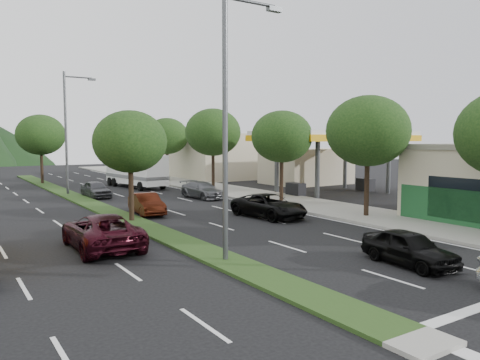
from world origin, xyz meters
TOP-DOWN VIEW (x-y plane):
  - ground at (0.00, 0.00)m, footprint 160.00×160.00m
  - sidewalk_right at (12.50, 25.00)m, footprint 5.00×90.00m
  - median at (0.00, 28.00)m, footprint 1.60×56.00m
  - gas_canopy at (19.00, 22.00)m, footprint 12.20×8.20m
  - bldg_right_far at (19.50, 44.00)m, footprint 10.00×16.00m
  - tree_r_b at (12.00, 12.00)m, footprint 4.80×4.80m
  - tree_r_c at (12.00, 20.00)m, footprint 4.40×4.40m
  - tree_r_d at (12.00, 30.00)m, footprint 5.00×5.00m
  - tree_r_e at (12.00, 40.00)m, footprint 4.60×4.60m
  - tree_med_near at (0.00, 18.00)m, footprint 4.00×4.00m
  - tree_med_far at (0.00, 44.00)m, footprint 4.80×4.80m
  - streetlight_near at (0.21, 8.00)m, footprint 2.60×0.25m
  - streetlight_mid at (0.21, 33.00)m, footprint 2.60×0.25m
  - suv_maroon at (-3.24, 12.62)m, footprint 2.61×5.40m
  - car_queue_a at (5.36, 4.00)m, footprint 1.89×3.91m
  - car_queue_b at (8.28, 25.16)m, footprint 2.16×4.55m
  - car_queue_c at (1.73, 20.16)m, footprint 1.72×4.00m
  - car_queue_d at (7.30, 15.16)m, footprint 2.82×5.15m
  - car_queue_e at (1.50, 30.16)m, footprint 1.70×3.90m
  - motorhome at (6.87, 35.76)m, footprint 3.46×8.39m

SIDE VIEW (x-z plane):
  - ground at x=0.00m, z-range 0.00..0.00m
  - median at x=0.00m, z-range 0.00..0.12m
  - sidewalk_right at x=12.50m, z-range 0.00..0.15m
  - car_queue_b at x=8.28m, z-range 0.00..1.28m
  - car_queue_c at x=1.73m, z-range 0.00..1.28m
  - car_queue_a at x=5.36m, z-range 0.00..1.29m
  - car_queue_e at x=1.50m, z-range 0.00..1.31m
  - car_queue_d at x=7.30m, z-range 0.00..1.37m
  - suv_maroon at x=-3.24m, z-range 0.00..1.48m
  - motorhome at x=6.87m, z-range 0.10..3.23m
  - bldg_right_far at x=19.50m, z-range 0.00..5.20m
  - tree_med_near at x=0.00m, z-range 1.42..7.44m
  - gas_canopy at x=19.00m, z-range 2.02..7.27m
  - tree_r_c at x=12.00m, z-range 1.51..7.99m
  - tree_r_e at x=12.00m, z-range 1.54..8.25m
  - tree_med_far at x=0.00m, z-range 1.54..8.47m
  - tree_r_b at x=12.00m, z-range 1.57..8.50m
  - tree_r_d at x=12.00m, z-range 1.60..8.76m
  - streetlight_near at x=0.21m, z-range 0.58..10.58m
  - streetlight_mid at x=0.21m, z-range 0.58..10.58m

